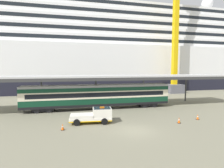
# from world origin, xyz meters

# --- Properties ---
(ground_plane) EXTENTS (400.00, 400.00, 0.00)m
(ground_plane) POSITION_xyz_m (0.00, 0.00, 0.00)
(ground_plane) COLOR #74715B
(cruise_ship) EXTENTS (134.09, 29.97, 36.90)m
(cruise_ship) POSITION_xyz_m (10.23, 46.30, 12.57)
(cruise_ship) COLOR black
(cruise_ship) RESTS_ON ground
(platform_canopy) EXTENTS (47.79, 6.18, 5.66)m
(platform_canopy) POSITION_xyz_m (-2.14, 12.44, 5.43)
(platform_canopy) COLOR #BBBBBB
(platform_canopy) RESTS_ON ground
(train_carriage) EXTENTS (24.59, 2.81, 4.11)m
(train_carriage) POSITION_xyz_m (-2.14, 12.03, 2.31)
(train_carriage) COLOR black
(train_carriage) RESTS_ON ground
(service_truck) EXTENTS (5.37, 2.65, 2.02)m
(service_truck) POSITION_xyz_m (-3.91, 4.10, 0.99)
(service_truck) COLOR silver
(service_truck) RESTS_ON ground
(traffic_cone_near) EXTENTS (0.36, 0.36, 0.70)m
(traffic_cone_near) POSITION_xyz_m (9.74, 2.34, 0.34)
(traffic_cone_near) COLOR black
(traffic_cone_near) RESTS_ON ground
(traffic_cone_mid) EXTENTS (0.36, 0.36, 0.76)m
(traffic_cone_mid) POSITION_xyz_m (6.33, 1.45, 0.37)
(traffic_cone_mid) COLOR black
(traffic_cone_mid) RESTS_ON ground
(traffic_cone_far) EXTENTS (0.36, 0.36, 0.70)m
(traffic_cone_far) POSITION_xyz_m (-7.77, 2.12, 0.34)
(traffic_cone_far) COLOR black
(traffic_cone_far) RESTS_ON ground
(dockside_crane) EXTENTS (13.91, 4.40, 57.59)m
(dockside_crane) POSITION_xyz_m (22.76, 28.09, 18.82)
(dockside_crane) COLOR #595960
(dockside_crane) RESTS_ON ground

